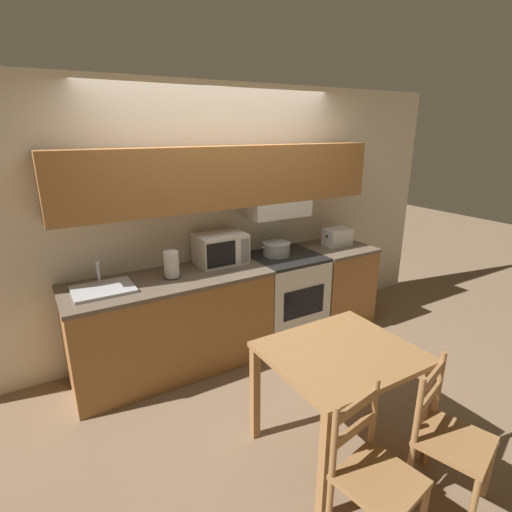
{
  "coord_description": "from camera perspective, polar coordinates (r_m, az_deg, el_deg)",
  "views": [
    {
      "loc": [
        -1.71,
        -3.52,
        2.14
      ],
      "look_at": [
        0.05,
        -0.59,
        1.04
      ],
      "focal_mm": 28.0,
      "sensor_mm": 36.0,
      "label": 1
    }
  ],
  "objects": [
    {
      "name": "chair_left_of_table",
      "position": [
        2.44,
        16.39,
        -27.86
      ],
      "size": [
        0.44,
        0.44,
        0.86
      ],
      "rotation": [
        0.0,
        0.0,
        0.17
      ],
      "color": "#9E7042",
      "rests_on": "ground_plane"
    },
    {
      "name": "dining_table",
      "position": [
        2.77,
        11.93,
        -15.11
      ],
      "size": [
        0.93,
        0.82,
        0.77
      ],
      "color": "#9E7042",
      "rests_on": "ground_plane"
    },
    {
      "name": "paper_towel_roll",
      "position": [
        3.54,
        -11.99,
        -1.22
      ],
      "size": [
        0.15,
        0.15,
        0.24
      ],
      "color": "black",
      "rests_on": "lower_counter_main"
    },
    {
      "name": "lower_counter_right_stub",
      "position": [
        4.66,
        11.12,
        -3.81
      ],
      "size": [
        0.68,
        0.7,
        0.89
      ],
      "color": "#A36B38",
      "rests_on": "ground_plane"
    },
    {
      "name": "lower_counter_main",
      "position": [
        3.75,
        -11.9,
        -9.44
      ],
      "size": [
        1.79,
        0.7,
        0.89
      ],
      "color": "#A36B38",
      "rests_on": "ground_plane"
    },
    {
      "name": "toaster",
      "position": [
        4.53,
        11.53,
        2.69
      ],
      "size": [
        0.3,
        0.2,
        0.19
      ],
      "color": "white",
      "rests_on": "lower_counter_right_stub"
    },
    {
      "name": "stove_range",
      "position": [
        4.26,
        4.11,
        -5.63
      ],
      "size": [
        0.69,
        0.68,
        0.89
      ],
      "color": "white",
      "rests_on": "ground_plane"
    },
    {
      "name": "ground_plane",
      "position": [
        4.46,
        -4.52,
        -10.85
      ],
      "size": [
        16.0,
        16.0,
        0.0
      ],
      "primitive_type": "plane",
      "color": "#7F664C"
    },
    {
      "name": "microwave",
      "position": [
        3.84,
        -5.1,
        1.05
      ],
      "size": [
        0.47,
        0.35,
        0.3
      ],
      "color": "white",
      "rests_on": "lower_counter_main"
    },
    {
      "name": "wall_back",
      "position": [
        3.93,
        -4.44,
        7.88
      ],
      "size": [
        5.55,
        0.38,
        2.55
      ],
      "color": "silver",
      "rests_on": "ground_plane"
    },
    {
      "name": "sink_basin",
      "position": [
        3.45,
        -21.02,
        -4.38
      ],
      "size": [
        0.47,
        0.37,
        0.24
      ],
      "color": "#B7BABF",
      "rests_on": "lower_counter_main"
    },
    {
      "name": "cooking_pot",
      "position": [
        4.09,
        2.95,
        1.1
      ],
      "size": [
        0.37,
        0.29,
        0.14
      ],
      "color": "#B7BABF",
      "rests_on": "stove_range"
    },
    {
      "name": "chair_right_of_table",
      "position": [
        2.78,
        25.73,
        -22.35
      ],
      "size": [
        0.48,
        0.48,
        0.86
      ],
      "rotation": [
        0.0,
        0.0,
        0.3
      ],
      "color": "#9E7042",
      "rests_on": "ground_plane"
    }
  ]
}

